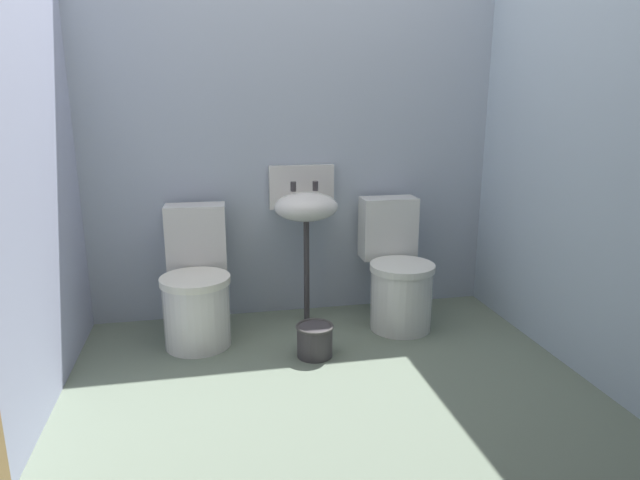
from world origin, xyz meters
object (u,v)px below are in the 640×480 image
object	(u,v)px
toilet_right	(397,275)
bucket	(315,340)
toilet_left	(197,288)
sink	(305,205)

from	to	relation	value
toilet_right	bucket	xyz separation A→B (m)	(-0.60, -0.36, -0.22)
toilet_left	bucket	world-z (taller)	toilet_left
toilet_right	bucket	bearing A→B (deg)	31.45
toilet_left	bucket	size ratio (longest dim) A/B	3.63
toilet_left	bucket	xyz separation A→B (m)	(0.64, -0.36, -0.22)
toilet_right	sink	world-z (taller)	sink
toilet_left	toilet_right	distance (m)	1.24
sink	bucket	distance (m)	0.86
bucket	toilet_right	bearing A→B (deg)	31.22
toilet_left	bucket	bearing A→B (deg)	152.70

